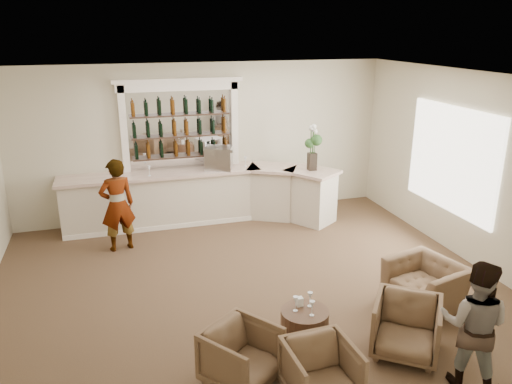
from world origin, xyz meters
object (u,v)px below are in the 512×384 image
Objects in this scene: espresso_machine at (219,158)px; flower_vase at (313,145)px; sommelier at (117,205)px; armchair_center at (321,373)px; guest at (474,325)px; armchair_left at (242,356)px; cocktail_table at (304,328)px; armchair_right at (406,327)px; armchair_far at (426,284)px; bar_counter at (203,197)px.

flower_vase is at bearing 2.02° from espresso_machine.
sommelier reaches higher than armchair_center.
guest reaches higher than armchair_center.
guest is at bearing -54.51° from espresso_machine.
guest reaches higher than armchair_left.
armchair_left is 5.48m from flower_vase.
flower_vase reaches higher than armchair_center.
flower_vase reaches higher than sommelier.
sommelier is at bearing -135.95° from espresso_machine.
armchair_left reaches higher than armchair_center.
armchair_left is at bearing -121.18° from flower_vase.
armchair_left is 0.93m from armchair_center.
cocktail_table is at bearing 75.94° from armchair_center.
sommelier is (-2.19, 3.77, 0.62)m from cocktail_table.
armchair_left is (-0.97, -0.47, 0.10)m from cocktail_table.
armchair_right reaches higher than armchair_far.
armchair_far is (3.09, 0.90, -0.02)m from armchair_left.
armchair_center is at bearing -70.99° from espresso_machine.
guest is at bearing -71.61° from bar_counter.
armchair_center is at bearing -111.38° from flower_vase.
sommelier reaches higher than armchair_far.
espresso_machine reaches higher than cocktail_table.
sommelier is 1.81× the size of flower_vase.
flower_vase is (3.97, 0.31, 0.81)m from sommelier.
sommelier is 2.24× the size of armchair_left.
espresso_machine is at bearing -169.51° from sommelier.
espresso_machine is (-1.60, 5.95, 0.59)m from guest.
sommelier is 2.37m from espresso_machine.
cocktail_table is 0.36× the size of sommelier.
armchair_left reaches higher than armchair_far.
bar_counter is 9.11× the size of cocktail_table.
armchair_right is (3.35, -4.31, -0.50)m from sommelier.
armchair_center is 0.93× the size of armchair_right.
guest is (3.72, -5.02, -0.09)m from sommelier.
armchair_right is at bearing 114.83° from sommelier.
bar_counter is 5.56× the size of armchair_far.
espresso_machine is (-0.07, 4.70, 1.13)m from cocktail_table.
espresso_machine reaches higher than guest.
cocktail_table is 4.40m from sommelier.
armchair_right is 1.51× the size of espresso_machine.
bar_counter is 7.34× the size of armchair_left.
bar_counter is 4.95m from armchair_far.
espresso_machine reaches higher than armchair_right.
armchair_left is 0.76× the size of armchair_far.
armchair_far is at bearing 129.14° from sommelier.
guest reaches higher than cocktail_table.
guest reaches higher than bar_counter.
bar_counter is 5.94× the size of flower_vase.
espresso_machine is at bearing 140.32° from armchair_right.
bar_counter is at bearing 47.80° from armchair_left.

